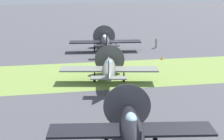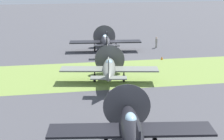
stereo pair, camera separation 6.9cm
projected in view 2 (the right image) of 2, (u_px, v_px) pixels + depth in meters
name	position (u px, v px, depth m)	size (l,w,h in m)	color
ground_plane	(112.00, 52.00, 49.86)	(160.00, 160.00, 0.00)	#424247
grass_verge	(127.00, 73.00, 39.56)	(120.00, 11.00, 0.01)	olive
airplane_lead	(105.00, 41.00, 49.64)	(10.97, 8.69, 3.90)	black
airplane_wingman	(109.00, 68.00, 35.68)	(10.88, 8.67, 3.85)	slate
airplane_trail	(131.00, 130.00, 21.72)	(11.30, 8.98, 4.00)	black
ground_crew_chief	(156.00, 42.00, 52.45)	(0.38, 0.56, 1.73)	#9E998E
runway_marker_cone	(162.00, 58.00, 45.49)	(0.36, 0.36, 0.44)	orange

